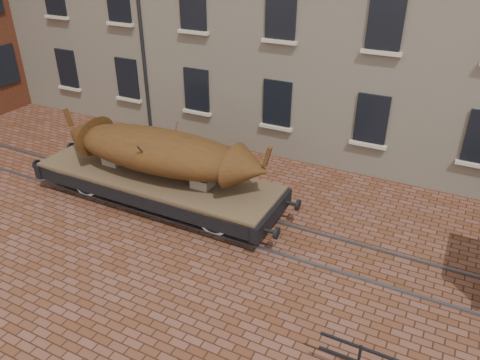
% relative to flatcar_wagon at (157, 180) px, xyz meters
% --- Properties ---
extents(ground, '(90.00, 90.00, 0.00)m').
position_rel_flatcar_wagon_xyz_m(ground, '(4.50, 0.00, -0.85)').
color(ground, '#512B19').
extents(rail_track, '(30.00, 1.52, 0.06)m').
position_rel_flatcar_wagon_xyz_m(rail_track, '(4.50, 0.00, -0.82)').
color(rail_track, '#59595E').
rests_on(rail_track, ground).
extents(flatcar_wagon, '(9.06, 2.46, 1.37)m').
position_rel_flatcar_wagon_xyz_m(flatcar_wagon, '(0.00, 0.00, 0.00)').
color(flatcar_wagon, brown).
rests_on(flatcar_wagon, ground).
extents(iron_boat, '(7.27, 2.24, 1.71)m').
position_rel_flatcar_wagon_xyz_m(iron_boat, '(0.23, 0.00, 1.09)').
color(iron_boat, '#522B0D').
rests_on(iron_boat, flatcar_wagon).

